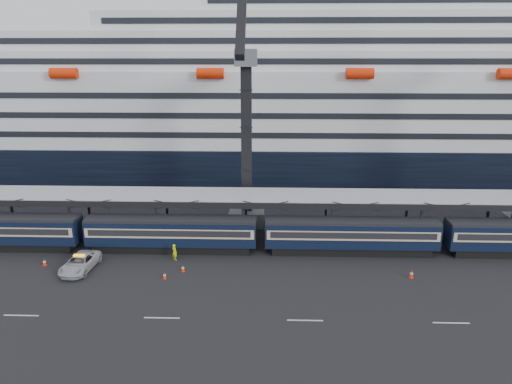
% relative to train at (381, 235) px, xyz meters
% --- Properties ---
extents(ground, '(260.00, 260.00, 0.00)m').
position_rel_train_xyz_m(ground, '(4.65, -10.00, -2.20)').
color(ground, black).
rests_on(ground, ground).
extents(train, '(133.05, 3.00, 4.05)m').
position_rel_train_xyz_m(train, '(0.00, 0.00, 0.00)').
color(train, black).
rests_on(train, ground).
extents(canopy, '(130.00, 6.25, 5.53)m').
position_rel_train_xyz_m(canopy, '(4.65, 4.00, 3.05)').
color(canopy, gray).
rests_on(canopy, ground).
extents(cruise_ship, '(214.09, 28.84, 34.00)m').
position_rel_train_xyz_m(cruise_ship, '(3.57, 35.99, 10.14)').
color(cruise_ship, black).
rests_on(cruise_ship, ground).
extents(crane_dark_near, '(4.50, 17.75, 35.08)m').
position_rel_train_xyz_m(crane_dark_near, '(-15.35, 8.59, 9.73)').
color(crane_dark_near, '#4D4F55').
rests_on(crane_dark_near, ground).
extents(pickup_truck, '(2.93, 5.75, 1.56)m').
position_rel_train_xyz_m(pickup_truck, '(-31.79, -5.27, -1.42)').
color(pickup_truck, '#A7AAAE').
rests_on(pickup_truck, ground).
extents(worker, '(0.78, 0.75, 1.80)m').
position_rel_train_xyz_m(worker, '(-22.59, -2.50, -1.30)').
color(worker, '#CBEF0C').
rests_on(worker, ground).
extents(traffic_cone_a, '(0.40, 0.40, 0.79)m').
position_rel_train_xyz_m(traffic_cone_a, '(-36.00, -4.35, -1.81)').
color(traffic_cone_a, red).
rests_on(traffic_cone_a, ground).
extents(traffic_cone_b, '(0.37, 0.37, 0.74)m').
position_rel_train_xyz_m(traffic_cone_b, '(-21.18, -5.28, -1.83)').
color(traffic_cone_b, red).
rests_on(traffic_cone_b, ground).
extents(traffic_cone_c, '(0.35, 0.35, 0.71)m').
position_rel_train_xyz_m(traffic_cone_c, '(-22.70, -6.92, -1.85)').
color(traffic_cone_c, red).
rests_on(traffic_cone_c, ground).
extents(traffic_cone_d, '(0.42, 0.42, 0.85)m').
position_rel_train_xyz_m(traffic_cone_d, '(1.75, -5.93, -1.78)').
color(traffic_cone_d, red).
rests_on(traffic_cone_d, ground).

